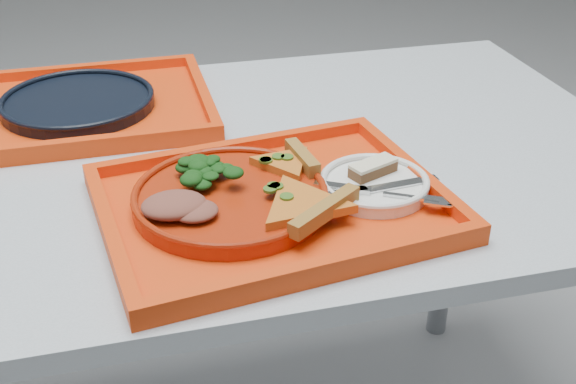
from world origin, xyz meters
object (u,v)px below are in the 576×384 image
Objects in this scene: tray_far at (79,111)px; navy_plate at (78,103)px; dinner_plate at (230,200)px; tray_main at (272,208)px; dessert_bar at (373,168)px.

tray_far is 0.01m from navy_plate.
dinner_plate reaches higher than tray_far.
tray_far is at bearing 115.00° from tray_main.
dinner_plate is 1.00× the size of navy_plate.
tray_main is 0.47m from tray_far.
dinner_plate is 3.47× the size of dessert_bar.
navy_plate is 3.47× the size of dessert_bar.
tray_main is 6.00× the size of dessert_bar.
dinner_plate is at bearing 162.29° from tray_main.
dessert_bar reaches higher than dinner_plate.
tray_main is 0.16m from dessert_bar.
tray_main is 0.47m from navy_plate.
tray_far is 6.00× the size of dessert_bar.
dessert_bar is (0.40, -0.37, 0.02)m from navy_plate.
dinner_plate is at bearing -63.43° from tray_far.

